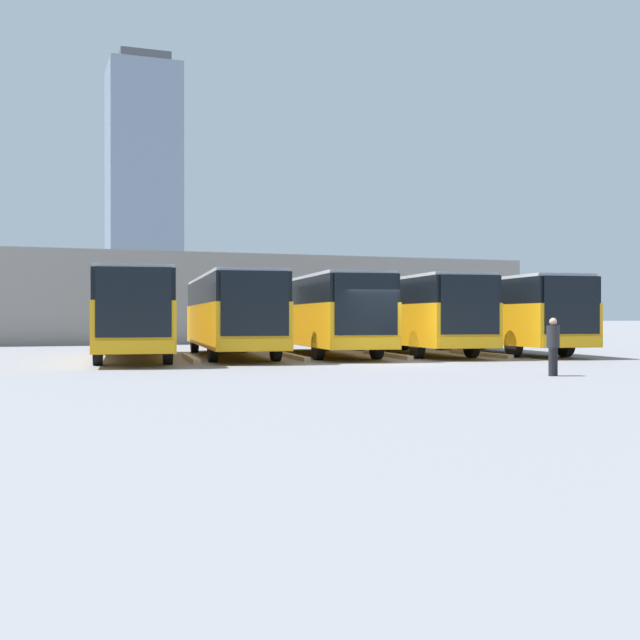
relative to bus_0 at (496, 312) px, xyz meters
name	(u,v)px	position (x,y,z in m)	size (l,w,h in m)	color
ground_plane	(390,364)	(7.78, 5.93, -1.78)	(600.00, 600.00, 0.00)	gray
bus_0	(496,312)	(0.00, 0.00, 0.00)	(3.81, 12.59, 3.18)	orange
curb_divider_0	(479,354)	(1.94, 1.84, -1.71)	(0.24, 5.58, 0.15)	#B2B2AD
bus_1	(410,312)	(3.89, -0.53, 0.00)	(3.81, 12.59, 3.18)	orange
curb_divider_1	(386,355)	(5.84, 1.31, -1.71)	(0.24, 5.58, 0.15)	#B2B2AD
bus_2	(323,312)	(7.79, -0.71, 0.00)	(3.81, 12.59, 3.18)	orange
curb_divider_2	(291,356)	(9.73, 1.12, -1.71)	(0.24, 5.58, 0.15)	#B2B2AD
bus_3	(231,312)	(11.68, -0.67, 0.00)	(3.81, 12.59, 3.18)	orange
curb_divider_3	(190,358)	(13.62, 1.16, -1.71)	(0.24, 5.58, 0.15)	#B2B2AD
bus_4	(132,311)	(15.57, -0.03, 0.00)	(3.81, 12.59, 3.18)	orange
pedestrian	(553,345)	(6.08, 12.51, -0.95)	(0.47, 0.47, 1.54)	black
station_building	(218,299)	(7.78, -20.85, 0.94)	(39.09, 12.84, 5.38)	gray
office_tower	(143,193)	(-3.23, -146.04, 26.72)	(15.10, 15.10, 58.20)	#7F8EA3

